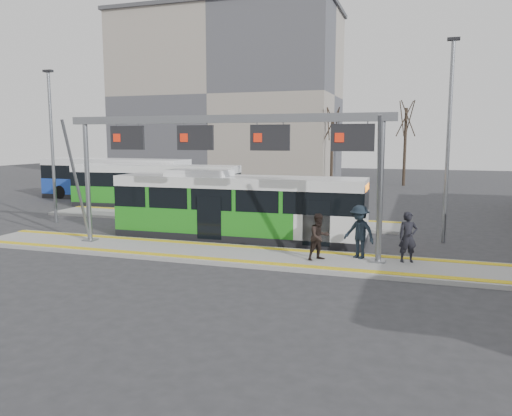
{
  "coord_description": "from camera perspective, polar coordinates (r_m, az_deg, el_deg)",
  "views": [
    {
      "loc": [
        6.74,
        -17.38,
        4.46
      ],
      "look_at": [
        0.08,
        3.0,
        1.48
      ],
      "focal_mm": 35.0,
      "sensor_mm": 36.0,
      "label": 1
    }
  ],
  "objects": [
    {
      "name": "ground",
      "position": [
        19.16,
        -3.03,
        -5.55
      ],
      "size": [
        120.0,
        120.0,
        0.0
      ],
      "primitive_type": "plane",
      "color": "#2D2D30",
      "rests_on": "ground"
    },
    {
      "name": "platform_main",
      "position": [
        19.15,
        -3.03,
        -5.33
      ],
      "size": [
        22.0,
        3.0,
        0.15
      ],
      "primitive_type": "cube",
      "color": "gray",
      "rests_on": "ground"
    },
    {
      "name": "platform_second",
      "position": [
        27.9,
        -4.79,
        -1.16
      ],
      "size": [
        20.0,
        3.0,
        0.15
      ],
      "primitive_type": "cube",
      "color": "gray",
      "rests_on": "ground"
    },
    {
      "name": "tactile_main",
      "position": [
        19.13,
        -3.03,
        -5.08
      ],
      "size": [
        22.0,
        2.65,
        0.02
      ],
      "color": "yellow",
      "rests_on": "platform_main"
    },
    {
      "name": "tactile_second",
      "position": [
        28.94,
        -3.9,
        -0.65
      ],
      "size": [
        20.0,
        0.35,
        0.02
      ],
      "color": "yellow",
      "rests_on": "platform_second"
    },
    {
      "name": "gantry",
      "position": [
        19.0,
        -3.83,
        7.42
      ],
      "size": [
        13.0,
        1.68,
        5.2
      ],
      "color": "slate",
      "rests_on": "platform_main"
    },
    {
      "name": "apartment_block",
      "position": [
        57.46,
        -3.21,
        12.64
      ],
      "size": [
        24.5,
        12.5,
        18.4
      ],
      "color": "gray",
      "rests_on": "ground"
    },
    {
      "name": "hero_bus",
      "position": [
        22.32,
        -2.09,
        0.06
      ],
      "size": [
        11.26,
        2.55,
        3.08
      ],
      "rotation": [
        0.0,
        0.0,
        0.01
      ],
      "color": "black",
      "rests_on": "ground"
    },
    {
      "name": "bg_bus_green",
      "position": [
        33.34,
        -11.44,
        2.43
      ],
      "size": [
        11.2,
        3.1,
        2.77
      ],
      "rotation": [
        0.0,
        0.0,
        0.07
      ],
      "color": "black",
      "rests_on": "ground"
    },
    {
      "name": "bg_bus_blue",
      "position": [
        38.38,
        -15.87,
        3.16
      ],
      "size": [
        11.64,
        3.14,
        3.01
      ],
      "rotation": [
        0.0,
        0.0,
        -0.05
      ],
      "color": "black",
      "rests_on": "ground"
    },
    {
      "name": "passenger_a",
      "position": [
        18.29,
        16.98,
        -3.2
      ],
      "size": [
        0.76,
        0.62,
        1.78
      ],
      "primitive_type": "imported",
      "rotation": [
        0.0,
        0.0,
        0.35
      ],
      "color": "black",
      "rests_on": "platform_main"
    },
    {
      "name": "passenger_b",
      "position": [
        17.95,
        7.24,
        -3.29
      ],
      "size": [
        1.03,
        1.03,
        1.68
      ],
      "primitive_type": "imported",
      "rotation": [
        0.0,
        0.0,
        0.78
      ],
      "color": "black",
      "rests_on": "platform_main"
    },
    {
      "name": "passenger_c",
      "position": [
        18.43,
        11.73,
        -2.68
      ],
      "size": [
        1.45,
        1.24,
        1.94
      ],
      "primitive_type": "imported",
      "rotation": [
        0.0,
        0.0,
        -0.51
      ],
      "color": "black",
      "rests_on": "platform_main"
    },
    {
      "name": "tree_left",
      "position": [
        48.47,
        8.73,
        9.43
      ],
      "size": [
        1.4,
        1.4,
        7.68
      ],
      "color": "#382B21",
      "rests_on": "ground"
    },
    {
      "name": "tree_mid",
      "position": [
        49.87,
        16.78,
        9.71
      ],
      "size": [
        1.4,
        1.4,
        8.33
      ],
      "color": "#382B21",
      "rests_on": "ground"
    },
    {
      "name": "tree_far",
      "position": [
        57.97,
        -14.71,
        8.77
      ],
      "size": [
        1.4,
        1.4,
        7.37
      ],
      "color": "#382B21",
      "rests_on": "ground"
    },
    {
      "name": "lamp_west",
      "position": [
        28.52,
        -22.29,
        6.88
      ],
      "size": [
        0.5,
        0.25,
        7.98
      ],
      "color": "slate",
      "rests_on": "ground"
    },
    {
      "name": "lamp_east",
      "position": [
        22.69,
        21.15,
        7.58
      ],
      "size": [
        0.5,
        0.25,
        8.58
      ],
      "color": "slate",
      "rests_on": "ground"
    }
  ]
}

